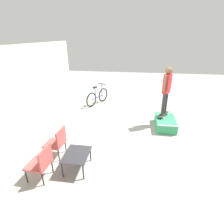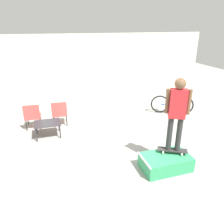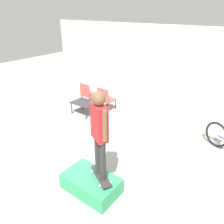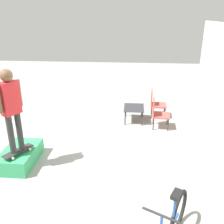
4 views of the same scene
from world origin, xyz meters
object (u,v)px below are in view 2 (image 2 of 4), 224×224
(person_skater, at_px, (177,109))
(patio_chair_left, at_px, (32,115))
(skate_ramp_box, at_px, (165,162))
(coffee_table, at_px, (47,124))
(patio_chair_right, at_px, (60,112))
(bicycle, at_px, (172,104))
(skateboard_on_ramp, at_px, (172,150))

(person_skater, distance_m, patio_chair_left, 4.84)
(skate_ramp_box, distance_m, person_skater, 1.38)
(coffee_table, relative_size, patio_chair_right, 0.89)
(bicycle, bearing_deg, person_skater, -94.99)
(skate_ramp_box, xyz_separation_m, person_skater, (0.22, 0.08, 1.36))
(skateboard_on_ramp, relative_size, patio_chair_right, 0.81)
(coffee_table, bearing_deg, bicycle, 5.99)
(patio_chair_left, relative_size, bicycle, 0.59)
(skateboard_on_ramp, relative_size, coffee_table, 0.91)
(skate_ramp_box, height_order, coffee_table, coffee_table)
(patio_chair_right, xyz_separation_m, bicycle, (4.39, -0.22, -0.11))
(skateboard_on_ramp, bearing_deg, coffee_table, 167.32)
(patio_chair_left, height_order, bicycle, bicycle)
(bicycle, bearing_deg, skateboard_on_ramp, -94.99)
(patio_chair_right, relative_size, bicycle, 0.59)
(skateboard_on_ramp, height_order, coffee_table, coffee_table)
(coffee_table, height_order, patio_chair_right, patio_chair_right)
(patio_chair_left, bearing_deg, skateboard_on_ramp, 139.54)
(person_skater, xyz_separation_m, patio_chair_right, (-2.49, 3.29, -1.05))
(skateboard_on_ramp, xyz_separation_m, bicycle, (1.90, 3.07, -0.06))
(skate_ramp_box, bearing_deg, bicycle, 56.12)
(skateboard_on_ramp, xyz_separation_m, patio_chair_right, (-2.49, 3.29, 0.05))
(skateboard_on_ramp, xyz_separation_m, patio_chair_left, (-3.39, 3.29, 0.05))
(bicycle, bearing_deg, patio_chair_right, -156.15)
(skateboard_on_ramp, xyz_separation_m, person_skater, (0.00, -0.00, 1.10))
(coffee_table, bearing_deg, skate_ramp_box, -44.20)
(person_skater, xyz_separation_m, bicycle, (1.90, 3.07, -1.16))
(person_skater, distance_m, coffee_table, 4.06)
(skate_ramp_box, distance_m, patio_chair_left, 4.64)
(coffee_table, distance_m, bicycle, 4.86)
(skate_ramp_box, relative_size, patio_chair_left, 1.35)
(coffee_table, bearing_deg, patio_chair_right, 58.54)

